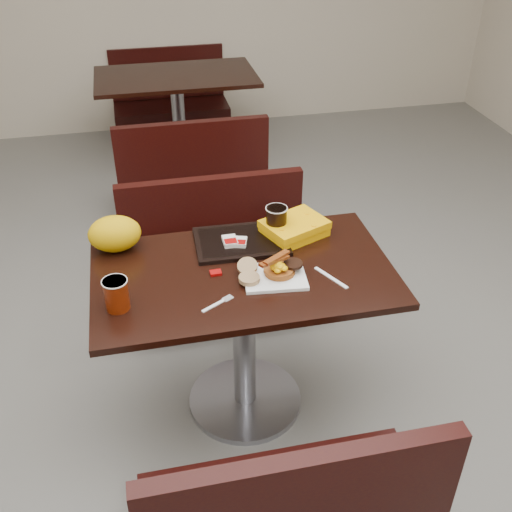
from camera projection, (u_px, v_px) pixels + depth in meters
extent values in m
cube|color=slate|center=(245.00, 401.00, 2.84)|extent=(6.00, 7.00, 0.01)
cube|color=white|center=(275.00, 277.00, 2.38)|extent=(0.26, 0.21, 0.01)
cylinder|color=brown|center=(280.00, 270.00, 2.38)|extent=(0.14, 0.14, 0.03)
cylinder|color=black|center=(293.00, 264.00, 2.39)|extent=(0.09, 0.09, 0.01)
ellipsoid|color=#FF9A05|center=(277.00, 265.00, 2.35)|extent=(0.08, 0.07, 0.04)
cylinder|color=tan|center=(249.00, 279.00, 2.34)|extent=(0.09, 0.09, 0.02)
cylinder|color=tan|center=(247.00, 266.00, 2.39)|extent=(0.10, 0.10, 0.05)
cylinder|color=#992405|center=(116.00, 295.00, 2.20)|extent=(0.11, 0.11, 0.12)
cube|color=white|center=(331.00, 278.00, 2.38)|extent=(0.09, 0.17, 0.00)
cube|color=#8C0504|center=(216.00, 273.00, 2.41)|extent=(0.05, 0.04, 0.01)
cube|color=black|center=(241.00, 242.00, 2.59)|extent=(0.40, 0.29, 0.02)
cube|color=silver|center=(230.00, 241.00, 2.56)|extent=(0.06, 0.08, 0.02)
cube|color=silver|center=(241.00, 242.00, 2.55)|extent=(0.07, 0.08, 0.02)
cylinder|color=black|center=(276.00, 220.00, 2.60)|extent=(0.11, 0.11, 0.12)
cube|color=#F5A804|center=(294.00, 228.00, 2.63)|extent=(0.31, 0.28, 0.07)
ellipsoid|color=#D1B506|center=(115.00, 234.00, 2.52)|extent=(0.25, 0.20, 0.15)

